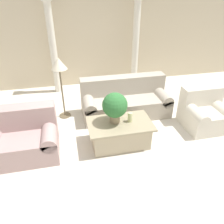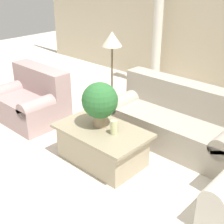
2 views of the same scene
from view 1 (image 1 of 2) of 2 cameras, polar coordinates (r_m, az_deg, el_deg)
ground_plane at (r=4.71m, az=-0.31°, el=-6.00°), size 16.00×16.00×0.00m
wall_back at (r=6.79m, az=-5.96°, el=20.18°), size 10.00×0.06×3.20m
sofa_long at (r=5.33m, az=3.43°, el=3.02°), size 2.08×0.88×0.88m
loveseat at (r=4.37m, az=-22.24°, el=-6.21°), size 1.25×0.88×0.88m
coffee_table at (r=4.34m, az=2.02°, el=-5.50°), size 1.24×0.76×0.49m
potted_plant at (r=4.05m, az=0.75°, el=1.59°), size 0.48×0.48×0.61m
pillar_candle at (r=4.21m, az=4.75°, el=-1.35°), size 0.09×0.09×0.19m
floor_lamp at (r=4.97m, az=-13.63°, el=10.97°), size 0.35×0.35×1.45m
column_left at (r=6.41m, az=-15.15°, el=15.78°), size 0.26×0.26×2.50m
column_right at (r=6.74m, az=6.17°, el=17.30°), size 0.26×0.26×2.50m
armchair at (r=5.26m, az=23.04°, el=0.01°), size 0.92×0.88×0.85m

